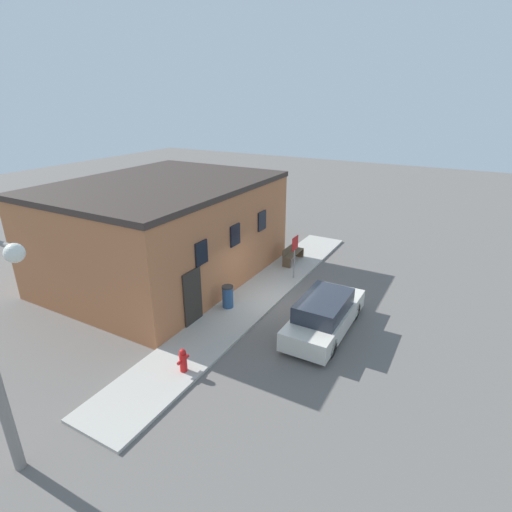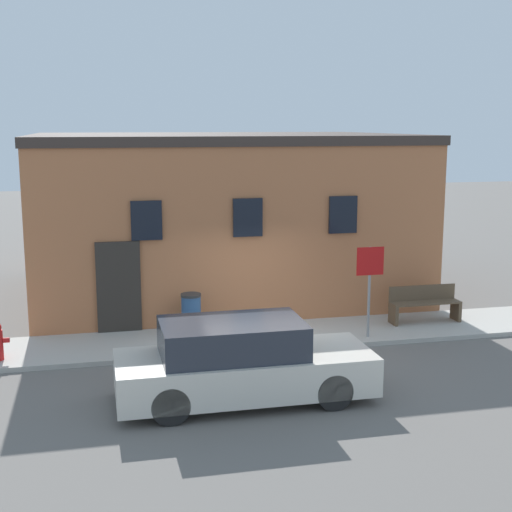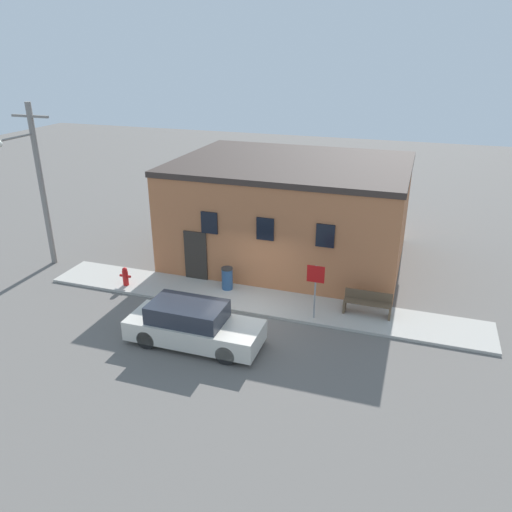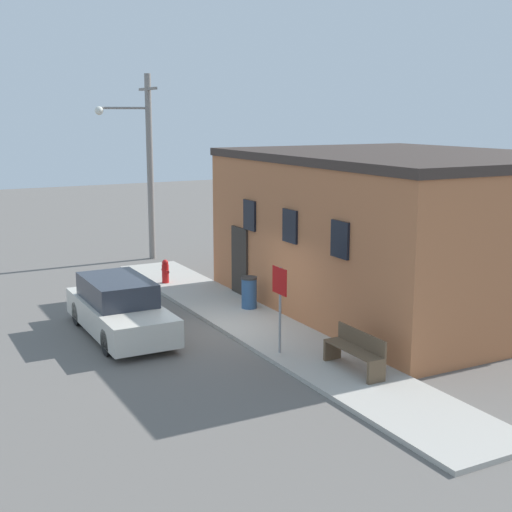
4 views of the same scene
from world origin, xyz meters
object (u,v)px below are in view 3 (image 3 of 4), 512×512
object	(u,v)px
parked_car	(193,325)
fire_hydrant	(125,276)
stop_sign	(315,282)
bench	(368,303)
trash_bin	(227,278)
utility_pole	(38,181)

from	to	relation	value
parked_car	fire_hydrant	bearing A→B (deg)	146.37
fire_hydrant	stop_sign	size ratio (longest dim) A/B	0.38
bench	trash_bin	bearing A→B (deg)	176.95
parked_car	trash_bin	bearing A→B (deg)	95.01
fire_hydrant	bench	distance (m)	9.72
trash_bin	parked_car	world-z (taller)	parked_car
fire_hydrant	trash_bin	world-z (taller)	trash_bin
stop_sign	parked_car	world-z (taller)	stop_sign
bench	trash_bin	xyz separation A→B (m)	(-5.61, 0.30, 0.02)
bench	parked_car	distance (m)	6.41
parked_car	utility_pole	bearing A→B (deg)	156.06
utility_pole	parked_car	size ratio (longest dim) A/B	1.58
trash_bin	bench	bearing A→B (deg)	-3.05
bench	stop_sign	bearing A→B (deg)	-153.52
fire_hydrant	stop_sign	xyz separation A→B (m)	(7.90, -0.18, 1.03)
stop_sign	parked_car	xyz separation A→B (m)	(-3.48, -2.77, -0.84)
stop_sign	utility_pole	distance (m)	12.71
fire_hydrant	parked_car	world-z (taller)	parked_car
bench	parked_car	world-z (taller)	parked_car
stop_sign	utility_pole	bearing A→B (deg)	174.44
fire_hydrant	bench	size ratio (longest dim) A/B	0.46
fire_hydrant	parked_car	bearing A→B (deg)	-33.63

